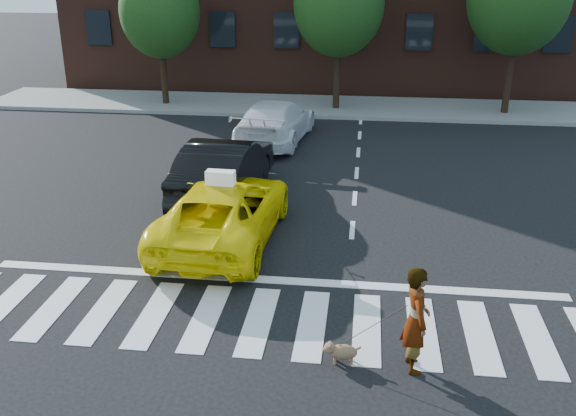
{
  "coord_description": "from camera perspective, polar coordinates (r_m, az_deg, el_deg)",
  "views": [
    {
      "loc": [
        1.81,
        -10.12,
        6.38
      ],
      "look_at": [
        0.19,
        2.94,
        1.1
      ],
      "focal_mm": 40.0,
      "sensor_mm": 36.0,
      "label": 1
    }
  ],
  "objects": [
    {
      "name": "ground",
      "position": [
        12.1,
        -2.64,
        -9.99
      ],
      "size": [
        120.0,
        120.0,
        0.0
      ],
      "primitive_type": "plane",
      "color": "black",
      "rests_on": "ground"
    },
    {
      "name": "crosswalk",
      "position": [
        12.1,
        -2.64,
        -9.96
      ],
      "size": [
        13.0,
        2.4,
        0.01
      ],
      "primitive_type": "cube",
      "color": "silver",
      "rests_on": "ground"
    },
    {
      "name": "stop_line",
      "position": [
        13.46,
        -1.5,
        -6.4
      ],
      "size": [
        12.0,
        0.3,
        0.01
      ],
      "primitive_type": "cube",
      "color": "silver",
      "rests_on": "ground"
    },
    {
      "name": "sidewalk_far",
      "position": [
        28.39,
        3.3,
        9.01
      ],
      "size": [
        30.0,
        4.0,
        0.15
      ],
      "primitive_type": "cube",
      "color": "slate",
      "rests_on": "ground"
    },
    {
      "name": "tree_left",
      "position": [
        28.57,
        -11.35,
        17.58
      ],
      "size": [
        3.39,
        3.38,
        6.5
      ],
      "color": "black",
      "rests_on": "ground"
    },
    {
      "name": "taxi",
      "position": [
        15.09,
        -5.72,
        -0.24
      ],
      "size": [
        2.66,
        5.36,
        1.46
      ],
      "primitive_type": "imported",
      "rotation": [
        0.0,
        0.0,
        3.09
      ],
      "color": "#FFE205",
      "rests_on": "ground"
    },
    {
      "name": "black_sedan",
      "position": [
        17.77,
        -5.66,
        3.56
      ],
      "size": [
        2.04,
        5.13,
        1.66
      ],
      "primitive_type": "imported",
      "rotation": [
        0.0,
        0.0,
        3.09
      ],
      "color": "black",
      "rests_on": "ground"
    },
    {
      "name": "white_suv",
      "position": [
        23.05,
        -1.14,
        7.73
      ],
      "size": [
        2.64,
        5.38,
        1.51
      ],
      "primitive_type": "imported",
      "rotation": [
        0.0,
        0.0,
        3.04
      ],
      "color": "silver",
      "rests_on": "ground"
    },
    {
      "name": "woman",
      "position": [
        10.59,
        11.31,
        -9.69
      ],
      "size": [
        0.55,
        0.74,
        1.83
      ],
      "primitive_type": "imported",
      "rotation": [
        0.0,
        0.0,
        1.76
      ],
      "color": "#999999",
      "rests_on": "ground"
    },
    {
      "name": "dog",
      "position": [
        10.93,
        4.68,
        -12.58
      ],
      "size": [
        0.65,
        0.27,
        0.37
      ],
      "rotation": [
        0.0,
        0.0,
        0.05
      ],
      "color": "olive",
      "rests_on": "ground"
    },
    {
      "name": "taxi_sign",
      "position": [
        14.6,
        -6.02,
        2.7
      ],
      "size": [
        0.66,
        0.31,
        0.32
      ],
      "primitive_type": "cube",
      "rotation": [
        0.0,
        0.0,
        3.09
      ],
      "color": "white",
      "rests_on": "taxi"
    }
  ]
}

